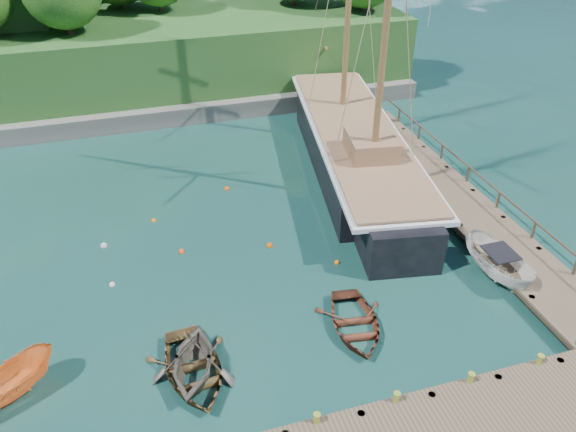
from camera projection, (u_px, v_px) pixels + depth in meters
name	position (u px, v px, depth m)	size (l,w,h in m)	color
ground	(299.00, 327.00, 23.90)	(160.00, 160.00, 0.00)	#153932
dock_east	(453.00, 196.00, 32.05)	(3.20, 24.00, 1.10)	#483D2C
bollard_2	(394.00, 412.00, 20.32)	(0.26, 0.26, 0.45)	olive
bollard_3	(467.00, 392.00, 21.05)	(0.26, 0.26, 0.45)	olive
bollard_4	(535.00, 374.00, 21.78)	(0.26, 0.26, 0.45)	olive
rowboat_0	(194.00, 376.00, 21.70)	(3.21, 4.49, 0.93)	brown
rowboat_1	(195.00, 376.00, 21.71)	(3.23, 3.74, 1.97)	#5A554B
rowboat_2	(354.00, 329.00, 23.81)	(2.95, 4.13, 0.86)	#592B1C
motorboat_orange	(9.00, 398.00, 20.83)	(1.49, 3.95, 1.53)	orange
cabin_boat_white	(495.00, 276.00, 26.74)	(1.66, 4.41, 1.70)	silver
schooner	(355.00, 152.00, 35.06)	(8.52, 28.07, 20.78)	black
mooring_buoy_0	(112.00, 285.00, 26.20)	(0.29, 0.29, 0.29)	silver
mooring_buoy_1	(182.00, 252.00, 28.33)	(0.31, 0.31, 0.31)	#EF3F14
mooring_buoy_2	(269.00, 246.00, 28.75)	(0.33, 0.33, 0.33)	#E24B00
mooring_buoy_3	(339.00, 233.00, 29.69)	(0.28, 0.28, 0.28)	silver
mooring_buoy_4	(154.00, 221.00, 30.67)	(0.28, 0.28, 0.28)	orange
mooring_buoy_5	(227.00, 189.00, 33.51)	(0.32, 0.32, 0.32)	#D1520A
mooring_buoy_6	(104.00, 246.00, 28.75)	(0.35, 0.35, 0.35)	silver
mooring_buoy_7	(337.00, 263.00, 27.59)	(0.28, 0.28, 0.28)	orange
headland	(13.00, 28.00, 42.76)	(51.00, 19.31, 12.90)	#474744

